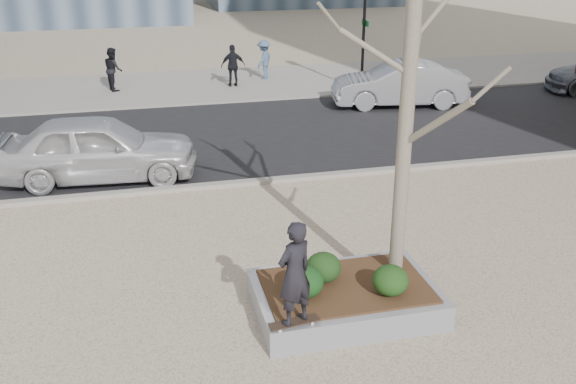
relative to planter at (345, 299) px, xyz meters
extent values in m
plane|color=#C1A98E|center=(-1.00, 0.00, -0.23)|extent=(120.00, 120.00, 0.00)
cube|color=black|center=(-1.00, 10.00, -0.21)|extent=(60.00, 8.00, 0.02)
cube|color=gray|center=(-1.00, 17.00, -0.21)|extent=(60.00, 6.00, 0.02)
cube|color=gray|center=(0.00, 0.00, 0.00)|extent=(3.00, 2.00, 0.45)
cube|color=#382314|center=(0.00, 0.00, 0.25)|extent=(2.70, 1.70, 0.04)
ellipsoid|color=#103314|center=(-0.74, -0.16, 0.52)|extent=(0.59, 0.59, 0.51)
ellipsoid|color=black|center=(-0.32, 0.23, 0.52)|extent=(0.59, 0.59, 0.50)
ellipsoid|color=#113711|center=(0.60, -0.43, 0.51)|extent=(0.59, 0.59, 0.50)
imported|color=black|center=(-1.10, -0.88, 1.12)|extent=(0.71, 0.62, 1.64)
imported|color=silver|center=(-4.13, 7.21, 0.62)|extent=(5.00, 2.35, 1.66)
imported|color=#9D9FA5|center=(6.03, 12.16, 0.57)|extent=(4.91, 2.41, 1.55)
imported|color=black|center=(-3.86, 16.95, 0.62)|extent=(0.81, 0.93, 1.65)
imported|color=#445A7B|center=(2.24, 17.56, 0.60)|extent=(1.08, 1.19, 1.60)
imported|color=black|center=(0.77, 16.50, 0.62)|extent=(0.97, 0.41, 1.65)
camera|label=1|loc=(-3.10, -8.72, 5.77)|focal=40.00mm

